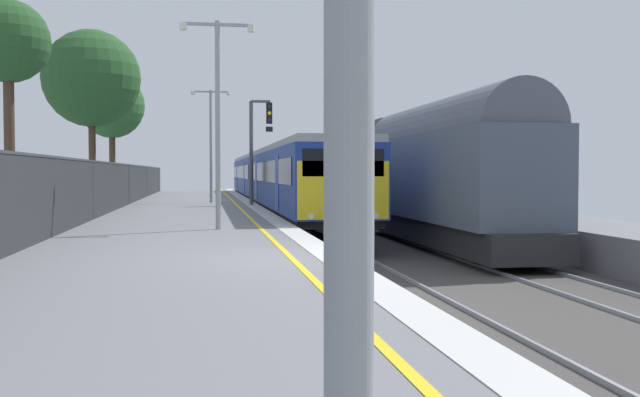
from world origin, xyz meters
TOP-DOWN VIEW (x-y plane):
  - ground at (2.64, 0.00)m, footprint 17.40×110.00m
  - commuter_train_at_platform at (2.10, 28.72)m, footprint 2.83×42.33m
  - freight_train_adjacent_track at (6.10, 17.69)m, footprint 2.60×27.85m
  - signal_gantry at (0.62, 21.79)m, footprint 1.10×0.24m
  - platform_lamp_mid at (-1.50, 6.98)m, footprint 2.00×0.20m
  - platform_lamp_far at (-1.50, 24.98)m, footprint 2.00×0.20m
  - background_tree_left at (-8.57, 13.77)m, footprint 2.85×2.85m
  - background_tree_centre at (-7.36, 24.38)m, footprint 4.74×4.74m
  - background_tree_right at (-8.05, 39.09)m, footprint 4.44×4.44m

SIDE VIEW (x-z plane):
  - ground at x=2.64m, z-range -1.21..0.00m
  - commuter_train_at_platform at x=2.10m, z-range -0.64..3.17m
  - freight_train_adjacent_track at x=6.10m, z-range -0.76..4.12m
  - signal_gantry at x=0.62m, z-range 0.62..5.56m
  - platform_lamp_mid at x=-1.50m, z-range 0.51..6.10m
  - platform_lamp_far at x=-1.50m, z-range 0.51..6.26m
  - background_tree_left at x=-8.57m, z-range 2.17..9.64m
  - background_tree_right at x=-8.05m, z-range 1.80..10.14m
  - background_tree_centre at x=-7.36m, z-range 1.77..10.26m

